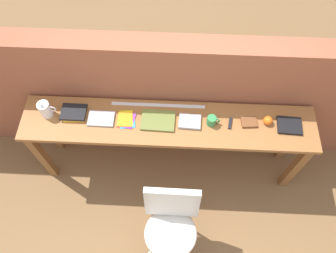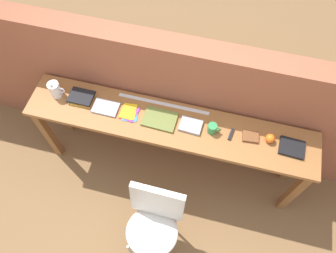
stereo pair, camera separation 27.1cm
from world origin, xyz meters
The scene contains 16 objects.
ground_plane centered at (0.00, 0.00, 0.00)m, with size 40.00×40.00×0.00m, color brown.
brick_wall_back centered at (0.00, 0.64, 0.73)m, with size 6.00×0.20×1.47m, color #935138.
sideboard centered at (0.00, 0.30, 0.74)m, with size 2.50×0.44×0.88m.
chair_white_moulded centered at (0.06, -0.45, 0.53)m, with size 0.44×0.46×0.89m.
pitcher_white centered at (-1.03, 0.33, 0.96)m, with size 0.14×0.10×0.18m.
book_stack_leftmost centered at (-0.80, 0.34, 0.90)m, with size 0.21×0.17×0.05m.
magazine_cycling centered at (-0.57, 0.30, 0.89)m, with size 0.22×0.15×0.02m, color #9E9EA3.
pamphlet_pile_colourful centered at (-0.36, 0.31, 0.89)m, with size 0.16×0.18×0.01m.
book_open_centre centered at (-0.09, 0.31, 0.89)m, with size 0.28×0.20×0.02m, color olive.
book_grey_hardcover centered at (0.18, 0.31, 0.89)m, with size 0.18×0.14×0.03m, color #9E9EA3.
mug centered at (0.36, 0.31, 0.92)m, with size 0.11×0.08×0.09m.
multitool_folded centered at (0.52, 0.31, 0.89)m, with size 0.02×0.11×0.02m, color black.
leather_journal_brown centered at (0.68, 0.33, 0.89)m, with size 0.13×0.10×0.02m, color brown.
sports_ball_small centered at (0.83, 0.34, 0.92)m, with size 0.08×0.08×0.08m, color orange.
book_repair_rightmost centered at (1.01, 0.31, 0.89)m, with size 0.20×0.16×0.03m, color black.
ruler_metal_back_edge centered at (-0.10, 0.47, 0.88)m, with size 0.81×0.03×0.00m, color silver.
Camera 2 is at (0.33, -1.05, 3.26)m, focal length 35.00 mm.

